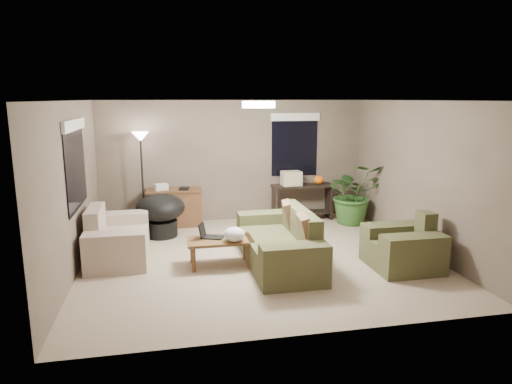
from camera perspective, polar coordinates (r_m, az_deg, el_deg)
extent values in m
plane|color=tan|center=(7.45, 0.31, -8.24)|extent=(5.50, 5.50, 0.00)
plane|color=white|center=(7.01, 0.33, 11.37)|extent=(5.50, 5.50, 0.00)
plane|color=#706253|center=(9.55, -2.74, 3.90)|extent=(5.50, 0.00, 5.50)
plane|color=#706253|center=(4.76, 6.47, -4.05)|extent=(5.50, 0.00, 5.50)
plane|color=#706253|center=(7.10, -21.96, 0.38)|extent=(0.00, 5.00, 5.00)
plane|color=#706253|center=(8.13, 19.66, 1.88)|extent=(0.00, 5.00, 5.00)
cube|color=#46472A|center=(7.15, 2.75, -7.32)|extent=(0.95, 1.48, 0.42)
cube|color=brown|center=(7.12, 5.64, -3.87)|extent=(0.22, 1.48, 0.43)
cube|color=#45462A|center=(6.29, 4.83, -9.20)|extent=(0.95, 0.36, 0.60)
cube|color=#4E4F2F|center=(7.98, 1.14, -4.62)|extent=(0.95, 0.36, 0.60)
cube|color=#8C7251|center=(6.69, 6.24, -4.78)|extent=(0.28, 0.47, 0.47)
cube|color=#8C7251|center=(7.52, 4.17, -2.90)|extent=(0.31, 0.49, 0.47)
cube|color=beige|center=(7.72, -16.74, -6.40)|extent=(0.90, 0.88, 0.42)
cube|color=beige|center=(7.64, -19.46, -3.43)|extent=(0.22, 0.88, 0.43)
cube|color=#BEB4A2|center=(7.10, -17.22, -7.23)|extent=(0.90, 0.36, 0.60)
cube|color=beige|center=(8.28, -16.40, -4.50)|extent=(0.90, 0.36, 0.60)
cube|color=#494B2D|center=(7.33, 17.78, -7.40)|extent=(0.95, 0.28, 0.42)
cube|color=brown|center=(7.39, 20.46, -3.99)|extent=(0.22, 0.28, 0.43)
cube|color=#4C4E2E|center=(7.05, 19.09, -7.51)|extent=(0.95, 0.36, 0.60)
cube|color=#4B4C2E|center=(7.57, 16.65, -6.02)|extent=(0.95, 0.36, 0.60)
cube|color=brown|center=(7.04, -4.52, -6.05)|extent=(1.00, 0.55, 0.04)
cylinder|color=brown|center=(6.88, -7.80, -8.39)|extent=(0.06, 0.06, 0.38)
cylinder|color=brown|center=(6.98, -0.83, -7.99)|extent=(0.06, 0.06, 0.38)
cylinder|color=brown|center=(7.26, -8.01, -7.32)|extent=(0.06, 0.06, 0.38)
cylinder|color=brown|center=(7.35, -1.41, -6.96)|extent=(0.06, 0.06, 0.38)
cube|color=black|center=(7.11, -5.43, -5.63)|extent=(0.39, 0.34, 0.02)
cube|color=black|center=(7.06, -6.74, -4.77)|extent=(0.15, 0.24, 0.22)
ellipsoid|color=white|center=(6.88, -2.72, -5.30)|extent=(0.36, 0.34, 0.22)
cube|color=brown|center=(9.33, -10.13, -2.06)|extent=(1.05, 0.45, 0.71)
cube|color=brown|center=(9.25, -10.21, 0.20)|extent=(1.10, 0.50, 0.04)
cube|color=silver|center=(9.23, -11.78, 0.63)|extent=(0.30, 0.26, 0.12)
cube|color=black|center=(9.20, -8.97, 0.44)|extent=(0.22, 0.25, 0.04)
cube|color=black|center=(9.64, 5.84, 0.79)|extent=(1.30, 0.40, 0.04)
cube|color=black|center=(9.56, 2.35, -1.55)|extent=(0.05, 0.38, 0.71)
cube|color=black|center=(9.91, 9.11, -1.22)|extent=(0.05, 0.38, 0.71)
cube|color=black|center=(9.77, 5.77, -2.55)|extent=(1.25, 0.36, 0.03)
ellipsoid|color=orange|center=(9.73, 7.82, 1.52)|extent=(0.27, 0.27, 0.19)
cube|color=beige|center=(9.54, 4.42, 1.73)|extent=(0.41, 0.32, 0.30)
cylinder|color=black|center=(8.73, -11.76, -4.47)|extent=(0.60, 0.60, 0.30)
ellipsoid|color=black|center=(8.63, -11.87, -1.91)|extent=(0.98, 0.98, 0.50)
cylinder|color=black|center=(9.29, -13.71, -4.46)|extent=(0.28, 0.28, 0.02)
cylinder|color=black|center=(9.09, -13.97, 0.94)|extent=(0.04, 0.04, 1.78)
cone|color=white|center=(8.97, -14.26, 6.72)|extent=(0.32, 0.32, 0.18)
cylinder|color=white|center=(7.01, 0.33, 10.87)|extent=(0.50, 0.50, 0.10)
imported|color=#2D5923|center=(9.56, 12.05, -0.97)|extent=(1.13, 1.26, 0.98)
cube|color=tan|center=(8.08, 17.25, -7.08)|extent=(0.32, 0.32, 0.03)
cylinder|color=tan|center=(8.01, 17.35, -5.48)|extent=(0.12, 0.12, 0.44)
cube|color=tan|center=(7.94, 17.46, -3.86)|extent=(0.22, 0.22, 0.03)
cube|color=black|center=(7.34, -21.61, 3.12)|extent=(0.01, 1.50, 1.30)
cube|color=white|center=(7.28, -21.81, 7.80)|extent=(0.05, 1.56, 0.16)
cube|color=black|center=(9.78, 4.84, 5.82)|extent=(1.00, 0.01, 1.30)
cube|color=white|center=(9.72, 4.93, 9.33)|extent=(1.06, 0.05, 0.16)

